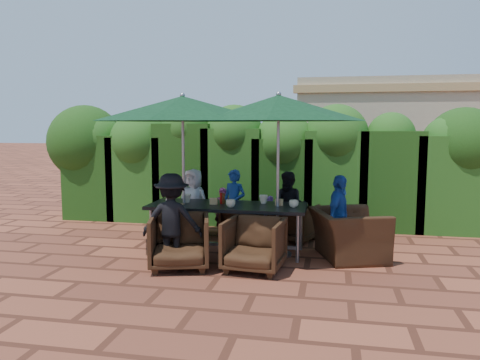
% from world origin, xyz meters
% --- Properties ---
extents(ground, '(80.00, 80.00, 0.00)m').
position_xyz_m(ground, '(0.00, 0.00, 0.00)').
color(ground, brown).
rests_on(ground, ground).
extents(dining_table, '(2.42, 0.90, 0.75)m').
position_xyz_m(dining_table, '(-0.14, 0.07, 0.68)').
color(dining_table, black).
rests_on(dining_table, ground).
extents(umbrella_left, '(2.75, 2.75, 2.46)m').
position_xyz_m(umbrella_left, '(-0.83, 0.03, 2.21)').
color(umbrella_left, gray).
rests_on(umbrella_left, ground).
extents(umbrella_right, '(2.52, 2.52, 2.46)m').
position_xyz_m(umbrella_right, '(0.64, 0.06, 2.21)').
color(umbrella_right, gray).
rests_on(umbrella_right, ground).
extents(chair_far_left, '(0.81, 0.78, 0.69)m').
position_xyz_m(chair_far_left, '(-1.06, 1.04, 0.34)').
color(chair_far_left, black).
rests_on(chair_far_left, ground).
extents(chair_far_mid, '(0.78, 0.74, 0.71)m').
position_xyz_m(chair_far_mid, '(-0.07, 1.07, 0.36)').
color(chair_far_mid, black).
rests_on(chair_far_mid, ground).
extents(chair_far_right, '(0.86, 0.84, 0.70)m').
position_xyz_m(chair_far_right, '(0.82, 0.98, 0.35)').
color(chair_far_right, black).
rests_on(chair_far_right, ground).
extents(chair_near_left, '(0.97, 0.93, 0.82)m').
position_xyz_m(chair_near_left, '(-0.61, -0.85, 0.41)').
color(chair_near_left, black).
rests_on(chair_near_left, ground).
extents(chair_near_right, '(0.84, 0.79, 0.79)m').
position_xyz_m(chair_near_right, '(0.41, -0.76, 0.39)').
color(chair_near_right, black).
rests_on(chair_near_right, ground).
extents(chair_end_right, '(1.02, 1.26, 0.96)m').
position_xyz_m(chair_end_right, '(1.68, 0.10, 0.48)').
color(chair_end_right, black).
rests_on(chair_end_right, ground).
extents(adult_far_left, '(0.66, 0.49, 1.21)m').
position_xyz_m(adult_far_left, '(-0.95, 0.93, 0.61)').
color(adult_far_left, silver).
rests_on(adult_far_left, ground).
extents(adult_far_mid, '(0.53, 0.48, 1.21)m').
position_xyz_m(adult_far_mid, '(-0.23, 0.97, 0.60)').
color(adult_far_mid, '#1B4294').
rests_on(adult_far_mid, ground).
extents(adult_far_right, '(0.61, 0.41, 1.19)m').
position_xyz_m(adult_far_right, '(0.73, 0.99, 0.59)').
color(adult_far_right, black).
rests_on(adult_far_right, ground).
extents(adult_near_left, '(0.88, 0.49, 1.31)m').
position_xyz_m(adult_near_left, '(-0.74, -0.79, 0.65)').
color(adult_near_left, black).
rests_on(adult_near_left, ground).
extents(adult_end_right, '(0.56, 0.80, 1.24)m').
position_xyz_m(adult_end_right, '(1.54, 0.12, 0.62)').
color(adult_end_right, '#1B4294').
rests_on(adult_end_right, ground).
extents(child_left, '(0.32, 0.27, 0.86)m').
position_xyz_m(child_left, '(-0.47, 1.15, 0.43)').
color(child_left, '#CB4792').
rests_on(child_left, ground).
extents(child_right, '(0.31, 0.27, 0.73)m').
position_xyz_m(child_right, '(0.37, 1.18, 0.37)').
color(child_right, '#8954B7').
rests_on(child_right, ground).
extents(pedestrian_a, '(1.83, 1.53, 1.91)m').
position_xyz_m(pedestrian_a, '(1.48, 4.13, 0.95)').
color(pedestrian_a, '#238237').
rests_on(pedestrian_a, ground).
extents(pedestrian_b, '(0.92, 0.72, 1.68)m').
position_xyz_m(pedestrian_b, '(2.74, 4.34, 0.84)').
color(pedestrian_b, '#CB4792').
rests_on(pedestrian_b, ground).
extents(pedestrian_c, '(1.09, 1.05, 1.62)m').
position_xyz_m(pedestrian_c, '(3.67, 4.29, 0.81)').
color(pedestrian_c, '#9998A0').
rests_on(pedestrian_c, ground).
extents(cup_a, '(0.15, 0.15, 0.11)m').
position_xyz_m(cup_a, '(-1.01, -0.08, 0.81)').
color(cup_a, beige).
rests_on(cup_a, dining_table).
extents(cup_b, '(0.14, 0.14, 0.14)m').
position_xyz_m(cup_b, '(-0.82, 0.13, 0.82)').
color(cup_b, beige).
rests_on(cup_b, dining_table).
extents(cup_c, '(0.14, 0.14, 0.11)m').
position_xyz_m(cup_c, '(-0.05, -0.14, 0.81)').
color(cup_c, beige).
rests_on(cup_c, dining_table).
extents(cup_d, '(0.14, 0.14, 0.13)m').
position_xyz_m(cup_d, '(0.39, 0.28, 0.82)').
color(cup_d, beige).
rests_on(cup_d, dining_table).
extents(cup_e, '(0.14, 0.14, 0.11)m').
position_xyz_m(cup_e, '(0.88, 0.02, 0.81)').
color(cup_e, beige).
rests_on(cup_e, dining_table).
extents(ketchup_bottle, '(0.04, 0.04, 0.17)m').
position_xyz_m(ketchup_bottle, '(-0.26, 0.14, 0.83)').
color(ketchup_bottle, '#B20C0A').
rests_on(ketchup_bottle, dining_table).
extents(sauce_bottle, '(0.04, 0.04, 0.17)m').
position_xyz_m(sauce_bottle, '(-0.22, 0.12, 0.83)').
color(sauce_bottle, '#4C230C').
rests_on(sauce_bottle, dining_table).
extents(serving_tray, '(0.35, 0.25, 0.02)m').
position_xyz_m(serving_tray, '(-0.97, -0.15, 0.76)').
color(serving_tray, '#9D6F4C').
rests_on(serving_tray, dining_table).
extents(number_block_left, '(0.12, 0.06, 0.10)m').
position_xyz_m(number_block_left, '(-0.35, 0.05, 0.80)').
color(number_block_left, tan).
rests_on(number_block_left, dining_table).
extents(number_block_right, '(0.12, 0.06, 0.10)m').
position_xyz_m(number_block_right, '(0.65, 0.14, 0.80)').
color(number_block_right, tan).
rests_on(number_block_right, dining_table).
extents(hedge_wall, '(9.10, 1.60, 2.41)m').
position_xyz_m(hedge_wall, '(-0.27, 2.32, 1.31)').
color(hedge_wall, '#1A380F').
rests_on(hedge_wall, ground).
extents(building, '(6.20, 3.08, 3.20)m').
position_xyz_m(building, '(3.50, 6.99, 1.61)').
color(building, tan).
rests_on(building, ground).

